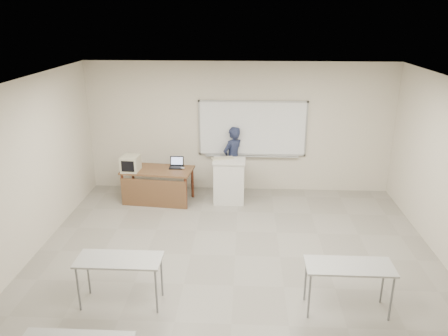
# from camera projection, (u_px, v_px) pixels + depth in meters

# --- Properties ---
(floor) EXTENTS (7.00, 8.00, 0.01)m
(floor) POSITION_uv_depth(u_px,v_px,m) (233.00, 286.00, 6.76)
(floor) COLOR gray
(floor) RESTS_ON ground
(whiteboard) EXTENTS (2.48, 0.10, 1.31)m
(whiteboard) POSITION_uv_depth(u_px,v_px,m) (252.00, 129.00, 9.98)
(whiteboard) COLOR white
(whiteboard) RESTS_ON floor
(student_desks) EXTENTS (4.40, 2.20, 0.73)m
(student_desks) POSITION_uv_depth(u_px,v_px,m) (230.00, 304.00, 5.26)
(student_desks) COLOR #A2A19D
(student_desks) RESTS_ON floor
(instructor_desk) EXTENTS (1.53, 0.76, 0.75)m
(instructor_desk) POSITION_uv_depth(u_px,v_px,m) (157.00, 179.00, 9.54)
(instructor_desk) COLOR brown
(instructor_desk) RESTS_ON floor
(podium) EXTENTS (0.70, 0.51, 0.98)m
(podium) POSITION_uv_depth(u_px,v_px,m) (229.00, 181.00, 9.61)
(podium) COLOR white
(podium) RESTS_ON floor
(crt_monitor) EXTENTS (0.37, 0.41, 0.35)m
(crt_monitor) POSITION_uv_depth(u_px,v_px,m) (131.00, 163.00, 9.44)
(crt_monitor) COLOR #B2AC90
(crt_monitor) RESTS_ON instructor_desk
(laptop) EXTENTS (0.30, 0.28, 0.22)m
(laptop) POSITION_uv_depth(u_px,v_px,m) (177.00, 165.00, 9.69)
(laptop) COLOR black
(laptop) RESTS_ON instructor_desk
(mouse) EXTENTS (0.11, 0.08, 0.04)m
(mouse) POSITION_uv_depth(u_px,v_px,m) (183.00, 168.00, 9.60)
(mouse) COLOR #A2A4A9
(mouse) RESTS_ON instructor_desk
(keyboard) EXTENTS (0.50, 0.30, 0.03)m
(keyboard) POSITION_uv_depth(u_px,v_px,m) (223.00, 158.00, 9.53)
(keyboard) COLOR #B2AC90
(keyboard) RESTS_ON podium
(presenter) EXTENTS (0.67, 0.66, 1.55)m
(presenter) POSITION_uv_depth(u_px,v_px,m) (233.00, 159.00, 10.17)
(presenter) COLOR black
(presenter) RESTS_ON floor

